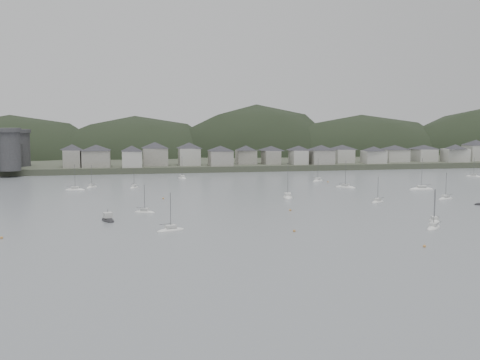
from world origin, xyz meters
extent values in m
plane|color=slate|center=(0.00, 0.00, 0.00)|extent=(900.00, 900.00, 0.00)
cube|color=#383D2D|center=(0.00, 295.00, 1.50)|extent=(900.00, 250.00, 3.00)
ellipsoid|color=black|center=(-110.87, 271.94, -10.14)|extent=(138.98, 92.48, 81.13)
ellipsoid|color=black|center=(-32.30, 272.87, -9.97)|extent=(132.08, 90.41, 79.74)
ellipsoid|color=black|center=(50.65, 272.93, -12.68)|extent=(133.88, 88.37, 101.41)
ellipsoid|color=black|center=(125.95, 267.91, -10.32)|extent=(165.81, 81.78, 82.55)
cylinder|color=#363639|center=(-92.00, 166.00, 12.00)|extent=(10.00, 10.00, 18.00)
cylinder|color=#363639|center=(-92.00, 194.00, 11.50)|extent=(10.00, 10.00, 17.00)
cube|color=#363639|center=(-92.00, 180.00, 9.00)|extent=(3.50, 30.00, 12.00)
cube|color=gray|center=(-65.00, 181.96, 7.29)|extent=(8.34, 12.91, 8.59)
pyramid|color=#27272C|center=(-65.00, 181.96, 13.09)|extent=(15.78, 15.78, 3.01)
cube|color=gray|center=(-53.32, 181.32, 7.18)|extent=(13.68, 13.35, 8.36)
pyramid|color=#27272C|center=(-53.32, 181.32, 12.82)|extent=(20.07, 20.07, 2.93)
cube|color=#B8B6AD|center=(-35.57, 176.02, 7.04)|extent=(9.78, 10.20, 8.08)
pyramid|color=#27272C|center=(-35.57, 176.02, 12.49)|extent=(14.83, 14.83, 2.83)
cube|color=gray|center=(-23.51, 185.65, 7.55)|extent=(12.59, 13.33, 9.09)
pyramid|color=#27272C|center=(-23.51, 185.65, 13.68)|extent=(19.24, 19.24, 3.18)
cube|color=#B8B6AD|center=(-5.75, 184.10, 7.43)|extent=(10.74, 12.17, 8.87)
pyramid|color=#27272C|center=(-5.75, 184.10, 13.42)|extent=(17.01, 17.01, 3.10)
cube|color=gray|center=(9.92, 177.53, 6.85)|extent=(11.63, 12.09, 7.69)
pyramid|color=#27272C|center=(9.92, 177.53, 12.04)|extent=(17.61, 17.61, 2.69)
cube|color=gray|center=(25.25, 186.19, 6.72)|extent=(10.37, 9.35, 7.44)
pyramid|color=#27272C|center=(25.25, 186.19, 11.74)|extent=(14.65, 14.65, 2.60)
cube|color=gray|center=(38.63, 183.79, 6.61)|extent=(8.24, 12.20, 7.22)
pyramid|color=#27272C|center=(38.63, 183.79, 11.48)|extent=(15.17, 15.17, 2.53)
cube|color=#B8B6AD|center=(52.50, 178.55, 6.73)|extent=(8.06, 10.91, 7.46)
pyramid|color=#27272C|center=(52.50, 178.55, 11.77)|extent=(14.08, 14.08, 2.61)
cube|color=gray|center=(64.81, 177.06, 6.83)|extent=(11.73, 11.78, 7.66)
pyramid|color=#27272C|center=(64.81, 177.06, 12.00)|extent=(17.46, 17.46, 2.68)
cube|color=#B8B6AD|center=(80.64, 186.91, 6.67)|extent=(10.19, 13.02, 7.33)
pyramid|color=#27272C|center=(80.64, 186.91, 11.62)|extent=(17.23, 17.23, 2.57)
cube|color=#B8B6AD|center=(95.55, 178.06, 6.44)|extent=(11.70, 9.81, 6.88)
pyramid|color=#27272C|center=(95.55, 178.06, 11.08)|extent=(15.97, 15.97, 2.41)
cube|color=#B8B6AD|center=(112.40, 186.91, 6.50)|extent=(12.83, 12.48, 7.00)
pyramid|color=#27272C|center=(112.40, 186.91, 11.22)|extent=(18.79, 18.79, 2.45)
cube|color=#B8B6AD|center=(130.73, 187.42, 6.48)|extent=(11.07, 13.50, 6.97)
pyramid|color=#27272C|center=(130.73, 187.42, 11.19)|extent=(18.25, 18.25, 2.44)
cube|color=#B8B6AD|center=(146.02, 179.72, 6.67)|extent=(13.75, 9.12, 7.34)
pyramid|color=#27272C|center=(146.02, 179.72, 11.62)|extent=(16.97, 16.97, 2.57)
cube|color=#B8B6AD|center=(162.92, 185.95, 7.53)|extent=(11.37, 11.57, 9.05)
pyramid|color=#27272C|center=(162.92, 185.95, 13.63)|extent=(17.03, 17.03, 3.17)
ellipsoid|color=silver|center=(15.85, 70.50, 0.05)|extent=(5.14, 9.99, 1.91)
cube|color=silver|center=(15.85, 70.50, 1.30)|extent=(2.80, 3.73, 0.70)
cylinder|color=#3F3F42|center=(15.85, 70.50, 6.17)|extent=(0.12, 0.12, 11.94)
cylinder|color=#3F3F42|center=(15.46, 72.17, 1.85)|extent=(1.07, 4.21, 0.10)
ellipsoid|color=silver|center=(67.20, 56.70, 0.05)|extent=(7.34, 4.99, 1.41)
cube|color=silver|center=(67.20, 56.70, 1.05)|extent=(2.89, 2.44, 0.70)
cylinder|color=#3F3F42|center=(67.20, 56.70, 4.60)|extent=(0.12, 0.12, 8.81)
cylinder|color=#3F3F42|center=(68.35, 56.17, 1.60)|extent=(2.92, 1.42, 0.10)
ellipsoid|color=silver|center=(-35.59, 109.97, 0.05)|extent=(4.55, 6.19, 1.20)
cube|color=silver|center=(-35.59, 109.97, 0.95)|extent=(2.16, 2.48, 0.70)
cylinder|color=#3F3F42|center=(-35.59, 109.97, 3.95)|extent=(0.12, 0.12, 7.50)
cylinder|color=#3F3F42|center=(-36.11, 110.92, 1.50)|extent=(1.38, 2.42, 0.10)
ellipsoid|color=silver|center=(-13.42, 144.17, 0.05)|extent=(4.46, 8.32, 1.59)
cube|color=silver|center=(-13.42, 144.17, 1.14)|extent=(2.39, 3.13, 0.70)
cylinder|color=#3F3F42|center=(-13.42, 144.17, 5.16)|extent=(0.12, 0.12, 9.92)
cylinder|color=#3F3F42|center=(-13.06, 145.55, 1.69)|extent=(1.00, 3.48, 0.10)
ellipsoid|color=silver|center=(35.49, 8.79, 0.05)|extent=(7.06, 7.04, 1.51)
cube|color=silver|center=(35.49, 8.79, 1.10)|extent=(3.04, 3.04, 0.70)
cylinder|color=#3F3F42|center=(35.49, 8.79, 4.92)|extent=(0.12, 0.12, 9.44)
cylinder|color=#3F3F42|center=(36.45, 7.83, 1.65)|extent=(2.48, 2.47, 0.10)
ellipsoid|color=silver|center=(122.64, 125.55, 0.05)|extent=(6.33, 6.91, 1.42)
cube|color=silver|center=(122.64, 125.55, 1.06)|extent=(2.80, 2.92, 0.70)
cylinder|color=#3F3F42|center=(122.64, 125.55, 4.65)|extent=(0.12, 0.12, 8.90)
cylinder|color=#3F3F42|center=(121.82, 124.57, 1.61)|extent=(2.14, 2.52, 0.10)
ellipsoid|color=silver|center=(46.40, 94.82, 0.05)|extent=(8.00, 7.75, 1.69)
cube|color=silver|center=(46.40, 94.82, 1.19)|extent=(3.42, 3.38, 0.70)
cylinder|color=#3F3F42|center=(46.40, 94.82, 5.47)|extent=(0.12, 0.12, 10.55)
cylinder|color=#3F3F42|center=(45.30, 93.78, 1.74)|extent=(2.83, 2.68, 0.10)
ellipsoid|color=silver|center=(43.73, 120.42, 0.05)|extent=(7.43, 7.48, 1.60)
cube|color=silver|center=(43.73, 120.42, 1.15)|extent=(3.22, 3.23, 0.70)
cylinder|color=#3F3F42|center=(43.73, 120.42, 5.19)|extent=(0.12, 0.12, 9.99)
cylinder|color=#3F3F42|center=(42.72, 121.45, 1.70)|extent=(2.60, 2.63, 0.10)
ellipsoid|color=silver|center=(40.75, 17.53, 0.05)|extent=(3.88, 7.07, 1.35)
cube|color=silver|center=(40.75, 17.53, 1.02)|extent=(2.06, 2.67, 0.70)
cylinder|color=#3F3F42|center=(40.75, 17.53, 4.41)|extent=(0.12, 0.12, 8.42)
cylinder|color=#3F3F42|center=(41.08, 16.36, 1.57)|extent=(0.91, 2.95, 0.10)
ellipsoid|color=silver|center=(-33.48, 47.29, 0.05)|extent=(6.58, 4.51, 1.26)
cube|color=silver|center=(-33.48, 47.29, 0.98)|extent=(2.59, 2.20, 0.70)
cylinder|color=#3F3F42|center=(-33.48, 47.29, 4.15)|extent=(0.12, 0.12, 7.90)
cylinder|color=#3F3F42|center=(-34.51, 46.81, 1.53)|extent=(2.62, 1.30, 0.10)
ellipsoid|color=silver|center=(-52.00, 114.56, 0.05)|extent=(5.21, 7.30, 1.41)
cube|color=silver|center=(-52.00, 114.56, 1.05)|extent=(2.50, 2.90, 0.70)
cylinder|color=#3F3F42|center=(-52.00, 114.56, 4.60)|extent=(0.12, 0.12, 8.81)
cylinder|color=#3F3F42|center=(-51.43, 113.43, 1.60)|extent=(1.53, 2.87, 0.10)
ellipsoid|color=silver|center=(72.61, 82.93, 0.05)|extent=(9.81, 4.02, 1.91)
cube|color=silver|center=(72.61, 82.93, 1.30)|extent=(3.54, 2.43, 0.70)
cylinder|color=#3F3F42|center=(72.61, 82.93, 6.17)|extent=(0.12, 0.12, 11.93)
cylinder|color=#3F3F42|center=(74.31, 83.10, 1.85)|extent=(4.28, 0.54, 0.10)
ellipsoid|color=silver|center=(-57.72, 106.82, 0.05)|extent=(8.15, 4.44, 1.55)
cube|color=silver|center=(-57.72, 106.82, 1.13)|extent=(3.07, 2.36, 0.70)
cylinder|color=#3F3F42|center=(-57.72, 106.82, 5.05)|extent=(0.12, 0.12, 9.71)
cylinder|color=#3F3F42|center=(-59.06, 106.45, 1.68)|extent=(3.40, 1.02, 0.10)
ellipsoid|color=silver|center=(-28.22, 18.11, 0.05)|extent=(7.65, 4.89, 1.46)
cube|color=silver|center=(-28.22, 18.11, 1.08)|extent=(2.97, 2.44, 0.70)
cylinder|color=#3F3F42|center=(-28.22, 18.11, 4.76)|extent=(0.12, 0.12, 9.13)
cylinder|color=#3F3F42|center=(-29.44, 18.61, 1.63)|extent=(3.09, 1.32, 0.10)
ellipsoid|color=silver|center=(41.46, 54.07, 0.05)|extent=(6.53, 5.51, 1.31)
cube|color=silver|center=(41.46, 54.07, 1.00)|extent=(2.70, 2.50, 0.70)
cylinder|color=#3F3F42|center=(41.46, 54.07, 4.29)|extent=(0.12, 0.12, 8.17)
cylinder|color=#3F3F42|center=(42.41, 53.39, 1.55)|extent=(2.45, 1.80, 0.10)
ellipsoid|color=black|center=(-43.50, 35.55, 0.05)|extent=(4.70, 7.97, 1.65)
cube|color=silver|center=(-43.50, 35.55, 1.53)|extent=(2.65, 2.75, 1.40)
cylinder|color=#3F3F42|center=(-43.50, 35.55, 2.43)|extent=(0.10, 0.10, 1.20)
sphere|color=#B87E3D|center=(46.54, 115.31, 0.15)|extent=(0.70, 0.70, 0.70)
sphere|color=#B87E3D|center=(22.72, -10.02, 0.15)|extent=(0.70, 0.70, 0.70)
sphere|color=#B87E3D|center=(-26.36, 75.72, 0.15)|extent=(0.70, 0.70, 0.70)
sphere|color=#B87E3D|center=(8.75, 42.71, 0.15)|extent=(0.70, 0.70, 0.70)
sphere|color=#B87E3D|center=(-66.30, 16.47, 0.15)|extent=(0.70, 0.70, 0.70)
sphere|color=#B87E3D|center=(0.71, 11.53, 0.15)|extent=(0.70, 0.70, 0.70)
camera|label=1|loc=(-38.36, -119.30, 26.46)|focal=43.23mm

